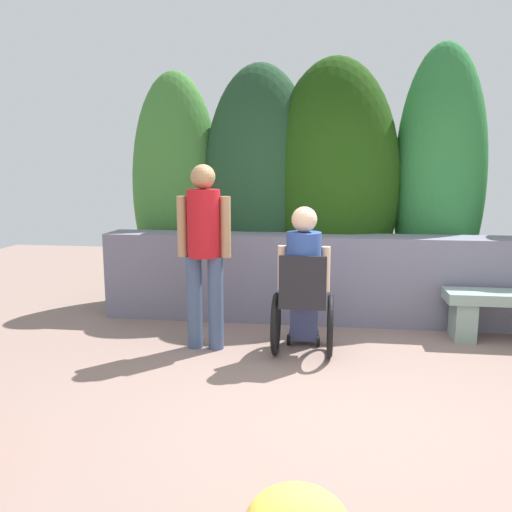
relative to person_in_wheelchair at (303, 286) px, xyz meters
The scene contains 5 objects.
ground_plane 1.20m from the person_in_wheelchair, 69.54° to the right, with size 13.70×13.70×0.00m, color gray.
stone_retaining_wall 1.14m from the person_in_wheelchair, 71.42° to the left, with size 5.17×0.47×0.94m, color slate.
hedge_backdrop 1.90m from the person_in_wheelchair, 82.50° to the left, with size 5.48×1.05×3.04m.
person_in_wheelchair is the anchor object (origin of this frame).
person_standing_companion 0.97m from the person_in_wheelchair, behind, with size 0.49×0.30×1.69m.
Camera 1 is at (-0.19, -3.49, 1.65)m, focal length 36.12 mm.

